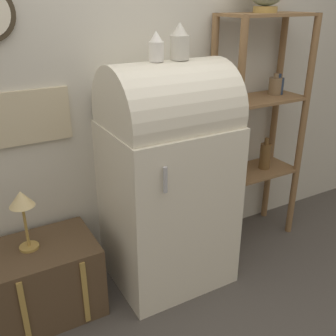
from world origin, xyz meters
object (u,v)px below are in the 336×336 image
at_px(vase_left, 156,47).
at_px(vase_center, 180,42).
at_px(suitcase_trunk, 46,279).
at_px(desk_lamp, 22,204).
at_px(refrigerator, 168,175).

xyz_separation_m(vase_left, vase_center, (0.15, 0.00, 0.02)).
relative_size(suitcase_trunk, vase_center, 3.04).
relative_size(vase_left, vase_center, 0.80).
bearing_deg(desk_lamp, vase_center, -4.62).
relative_size(suitcase_trunk, desk_lamp, 1.67).
bearing_deg(vase_left, desk_lamp, 174.45).
bearing_deg(refrigerator, vase_left, -174.44).
bearing_deg(desk_lamp, vase_left, -5.55).
height_order(vase_left, desk_lamp, vase_left).
distance_m(refrigerator, vase_center, 0.81).
bearing_deg(refrigerator, desk_lamp, 175.41).
bearing_deg(vase_left, refrigerator, 5.56).
distance_m(vase_left, vase_center, 0.15).
distance_m(vase_center, desk_lamp, 1.25).
height_order(vase_left, vase_center, vase_center).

